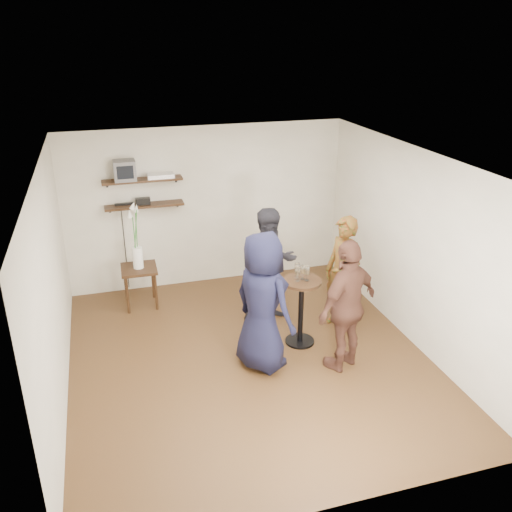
{
  "coord_description": "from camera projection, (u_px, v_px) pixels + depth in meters",
  "views": [
    {
      "loc": [
        -1.6,
        -5.75,
        3.97
      ],
      "look_at": [
        0.21,
        0.4,
        1.26
      ],
      "focal_mm": 38.0,
      "sensor_mm": 36.0,
      "label": 1
    }
  ],
  "objects": [
    {
      "name": "wine_glass_fl",
      "position": [
        298.0,
        271.0,
        6.96
      ],
      "size": [
        0.07,
        0.07,
        0.21
      ],
      "color": "silver",
      "rests_on": "drinks_table"
    },
    {
      "name": "wine_glass_fr",
      "position": [
        307.0,
        271.0,
        6.97
      ],
      "size": [
        0.07,
        0.07,
        0.21
      ],
      "color": "silver",
      "rests_on": "drinks_table"
    },
    {
      "name": "shelf_lower",
      "position": [
        144.0,
        205.0,
        8.32
      ],
      "size": [
        1.2,
        0.25,
        0.04
      ],
      "primitive_type": "cube",
      "color": "black",
      "rests_on": "room"
    },
    {
      "name": "vase_lilies",
      "position": [
        137.0,
        247.0,
        8.03
      ],
      "size": [
        0.2,
        0.21,
        1.07
      ],
      "rotation": [
        0.0,
        0.0,
        -0.03
      ],
      "color": "white",
      "rests_on": "side_table"
    },
    {
      "name": "wine_glass_bl",
      "position": [
        297.0,
        268.0,
        7.05
      ],
      "size": [
        0.07,
        0.07,
        0.21
      ],
      "color": "silver",
      "rests_on": "drinks_table"
    },
    {
      "name": "person_dark",
      "position": [
        271.0,
        266.0,
        7.67
      ],
      "size": [
        0.97,
        0.84,
        1.71
      ],
      "primitive_type": "imported",
      "rotation": [
        0.0,
        0.0,
        0.26
      ],
      "color": "black",
      "rests_on": "room"
    },
    {
      "name": "power_strip",
      "position": [
        125.0,
        204.0,
        8.28
      ],
      "size": [
        0.3,
        0.05,
        0.03
      ],
      "primitive_type": "cube",
      "color": "black",
      "rests_on": "shelf_lower"
    },
    {
      "name": "person_plaid",
      "position": [
        343.0,
        274.0,
        7.5
      ],
      "size": [
        0.57,
        0.7,
        1.65
      ],
      "primitive_type": "imported",
      "rotation": [
        0.0,
        0.0,
        -1.23
      ],
      "color": "#B93215",
      "rests_on": "room"
    },
    {
      "name": "person_navy",
      "position": [
        263.0,
        302.0,
        6.57
      ],
      "size": [
        0.93,
        1.04,
        1.79
      ],
      "primitive_type": "imported",
      "rotation": [
        0.0,
        0.0,
        2.09
      ],
      "color": "black",
      "rests_on": "room"
    },
    {
      "name": "side_table",
      "position": [
        139.0,
        274.0,
        8.2
      ],
      "size": [
        0.54,
        0.54,
        0.63
      ],
      "rotation": [
        0.0,
        0.0,
        -0.03
      ],
      "color": "black",
      "rests_on": "room"
    },
    {
      "name": "shelf_upper",
      "position": [
        142.0,
        180.0,
        8.16
      ],
      "size": [
        1.2,
        0.25,
        0.04
      ],
      "primitive_type": "cube",
      "color": "black",
      "rests_on": "room"
    },
    {
      "name": "room",
      "position": [
        249.0,
        267.0,
        6.54
      ],
      "size": [
        4.58,
        5.08,
        2.68
      ],
      "color": "#3E2714",
      "rests_on": "ground"
    },
    {
      "name": "radio",
      "position": [
        143.0,
        201.0,
        8.29
      ],
      "size": [
        0.22,
        0.1,
        0.1
      ],
      "primitive_type": "cube",
      "color": "black",
      "rests_on": "shelf_lower"
    },
    {
      "name": "dvd_deck",
      "position": [
        161.0,
        176.0,
        8.22
      ],
      "size": [
        0.4,
        0.24,
        0.06
      ],
      "primitive_type": "cube",
      "color": "silver",
      "rests_on": "shelf_upper"
    },
    {
      "name": "wine_glass_br",
      "position": [
        303.0,
        270.0,
        7.02
      ],
      "size": [
        0.06,
        0.06,
        0.19
      ],
      "color": "silver",
      "rests_on": "drinks_table"
    },
    {
      "name": "drinks_table",
      "position": [
        301.0,
        303.0,
        7.18
      ],
      "size": [
        0.51,
        0.51,
        0.94
      ],
      "color": "black",
      "rests_on": "room"
    },
    {
      "name": "person_brown",
      "position": [
        347.0,
        306.0,
        6.58
      ],
      "size": [
        1.08,
        0.82,
        1.71
      ],
      "primitive_type": "imported",
      "rotation": [
        0.0,
        0.0,
        3.61
      ],
      "color": "#4F2D22",
      "rests_on": "room"
    },
    {
      "name": "crt_monitor",
      "position": [
        125.0,
        170.0,
        8.03
      ],
      "size": [
        0.32,
        0.3,
        0.3
      ],
      "primitive_type": "cube",
      "color": "#59595B",
      "rests_on": "shelf_upper"
    }
  ]
}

